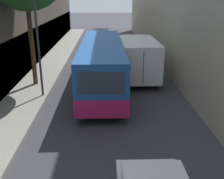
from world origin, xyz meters
name	(u,v)px	position (x,y,z in m)	size (l,w,h in m)	color
ground_plane	(111,94)	(0.00, 15.00, 0.00)	(150.00, 150.00, 0.00)	#38383D
sidewalk_left	(29,93)	(-4.78, 15.00, 0.07)	(2.33, 60.00, 0.14)	gray
bus	(102,64)	(-0.49, 16.12, 1.53)	(2.46, 10.66, 2.86)	#1E519E
box_truck	(136,56)	(1.90, 18.51, 1.50)	(2.40, 7.05, 2.71)	silver
panel_van	(100,38)	(-0.83, 29.37, 1.05)	(1.95, 4.59, 1.86)	navy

